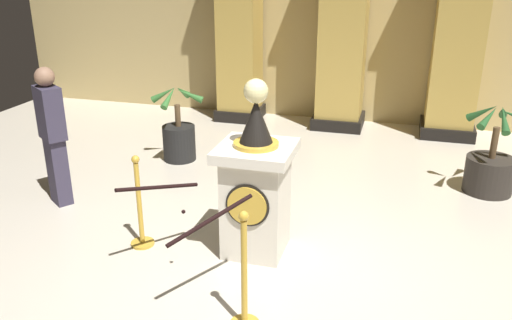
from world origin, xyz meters
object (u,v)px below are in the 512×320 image
object	(u,v)px
potted_palm_left	(179,137)
bystander_guest	(53,134)
pedestal_clock	(256,187)
stanchion_far	(244,288)
stanchion_near	(140,215)
potted_palm_right	(490,168)

from	to	relation	value
potted_palm_left	bystander_guest	size ratio (longest dim) A/B	0.69
pedestal_clock	potted_palm_left	size ratio (longest dim) A/B	1.55
stanchion_far	potted_palm_left	size ratio (longest dim) A/B	0.91
stanchion_near	bystander_guest	world-z (taller)	bystander_guest
stanchion_near	stanchion_far	world-z (taller)	stanchion_far
potted_palm_right	potted_palm_left	bearing A→B (deg)	179.97
potted_palm_right	bystander_guest	xyz separation A→B (m)	(-4.98, -1.73, 0.55)
stanchion_near	potted_palm_left	size ratio (longest dim) A/B	0.87
stanchion_near	pedestal_clock	bearing A→B (deg)	10.82
pedestal_clock	bystander_guest	size ratio (longest dim) A/B	1.07
stanchion_far	potted_palm_left	bearing A→B (deg)	121.06
bystander_guest	potted_palm_right	bearing A→B (deg)	19.17
pedestal_clock	potted_palm_right	size ratio (longest dim) A/B	1.50
stanchion_near	bystander_guest	bearing A→B (deg)	155.05
pedestal_clock	bystander_guest	xyz separation A→B (m)	(-2.56, 0.44, 0.18)
stanchion_near	stanchion_far	size ratio (longest dim) A/B	0.96
stanchion_far	bystander_guest	xyz separation A→B (m)	(-2.80, 1.60, 0.51)
pedestal_clock	potted_palm_right	xyz separation A→B (m)	(2.42, 2.17, -0.37)
pedestal_clock	bystander_guest	world-z (taller)	pedestal_clock
pedestal_clock	stanchion_far	distance (m)	1.24
stanchion_near	potted_palm_left	distance (m)	2.47
stanchion_near	stanchion_far	bearing A→B (deg)	-34.31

